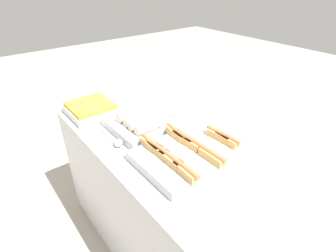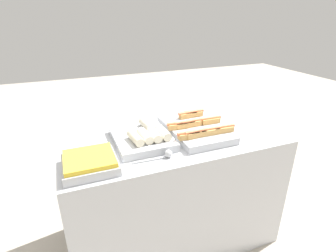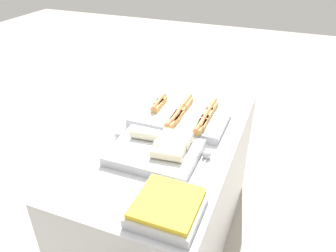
# 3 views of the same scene
# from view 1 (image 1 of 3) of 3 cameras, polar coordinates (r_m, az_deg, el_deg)

# --- Properties ---
(ground_plane) EXTENTS (12.00, 12.00, 0.00)m
(ground_plane) POSITION_cam_1_polar(r_m,az_deg,el_deg) (2.05, 0.59, -23.90)
(ground_plane) COLOR #ADA393
(counter) EXTENTS (1.47, 0.76, 0.87)m
(counter) POSITION_cam_1_polar(r_m,az_deg,el_deg) (1.71, 0.67, -15.43)
(counter) COLOR #B7BABF
(counter) RESTS_ON ground_plane
(tray_hotdogs) EXTENTS (0.41, 0.56, 0.10)m
(tray_hotdogs) POSITION_cam_1_polar(r_m,az_deg,el_deg) (1.30, 5.19, -5.26)
(tray_hotdogs) COLOR #B7BABF
(tray_hotdogs) RESTS_ON counter
(tray_wraps) EXTENTS (0.35, 0.44, 0.10)m
(tray_wraps) POSITION_cam_1_polar(r_m,az_deg,el_deg) (1.55, -4.41, 1.11)
(tray_wraps) COLOR #B7BABF
(tray_wraps) RESTS_ON counter
(tray_side_front) EXTENTS (0.28, 0.28, 0.07)m
(tray_side_front) POSITION_cam_1_polar(r_m,az_deg,el_deg) (1.75, -16.40, 3.57)
(tray_side_front) COLOR #B7BABF
(tray_side_front) RESTS_ON counter
(serving_spoon_near) EXTENTS (0.24, 0.05, 0.05)m
(serving_spoon_near) POSITION_cam_1_polar(r_m,az_deg,el_deg) (1.41, -11.12, -3.44)
(serving_spoon_near) COLOR #B2B5BA
(serving_spoon_near) RESTS_ON counter
(serving_spoon_far) EXTENTS (0.23, 0.05, 0.05)m
(serving_spoon_far) POSITION_cam_1_polar(r_m,az_deg,el_deg) (1.66, 4.19, 2.71)
(serving_spoon_far) COLOR #B2B5BA
(serving_spoon_far) RESTS_ON counter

